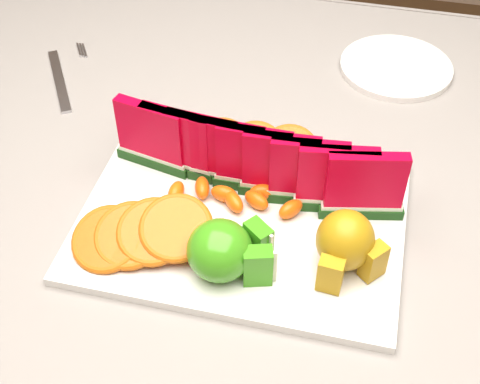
% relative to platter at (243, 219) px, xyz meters
% --- Properties ---
extents(table, '(1.40, 0.90, 0.75)m').
position_rel_platter_xyz_m(table, '(-0.07, 0.07, -0.11)').
color(table, '#4A361C').
rests_on(table, ground).
extents(tablecloth, '(1.53, 1.03, 0.20)m').
position_rel_platter_xyz_m(tablecloth, '(-0.07, 0.07, -0.05)').
color(tablecloth, gray).
rests_on(tablecloth, table).
extents(platter, '(0.40, 0.30, 0.01)m').
position_rel_platter_xyz_m(platter, '(0.00, 0.00, 0.00)').
color(platter, silver).
rests_on(platter, tablecloth).
extents(apple_cluster, '(0.11, 0.09, 0.07)m').
position_rel_platter_xyz_m(apple_cluster, '(0.00, -0.09, 0.04)').
color(apple_cluster, '#2C7711').
rests_on(apple_cluster, platter).
extents(pear_cluster, '(0.09, 0.09, 0.08)m').
position_rel_platter_xyz_m(pear_cluster, '(0.13, -0.05, 0.04)').
color(pear_cluster, '#9F7914').
rests_on(pear_cluster, platter).
extents(side_plate, '(0.23, 0.23, 0.01)m').
position_rel_platter_xyz_m(side_plate, '(0.17, 0.38, -0.00)').
color(side_plate, silver).
rests_on(side_plate, tablecloth).
extents(fork, '(0.10, 0.18, 0.00)m').
position_rel_platter_xyz_m(fork, '(-0.35, 0.24, -0.00)').
color(fork, silver).
rests_on(fork, tablecloth).
extents(watermelon_row, '(0.39, 0.07, 0.10)m').
position_rel_platter_xyz_m(watermelon_row, '(0.00, 0.05, 0.05)').
color(watermelon_row, '#073411').
rests_on(watermelon_row, platter).
extents(orange_fan_front, '(0.18, 0.13, 0.05)m').
position_rel_platter_xyz_m(orange_fan_front, '(-0.10, -0.08, 0.03)').
color(orange_fan_front, '#EC5E00').
rests_on(orange_fan_front, platter).
extents(orange_fan_back, '(0.23, 0.09, 0.04)m').
position_rel_platter_xyz_m(orange_fan_back, '(-0.03, 0.12, 0.02)').
color(orange_fan_back, '#EC5E00').
rests_on(orange_fan_back, platter).
extents(tangerine_segments, '(0.18, 0.06, 0.02)m').
position_rel_platter_xyz_m(tangerine_segments, '(-0.01, 0.02, 0.02)').
color(tangerine_segments, orange).
rests_on(tangerine_segments, platter).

